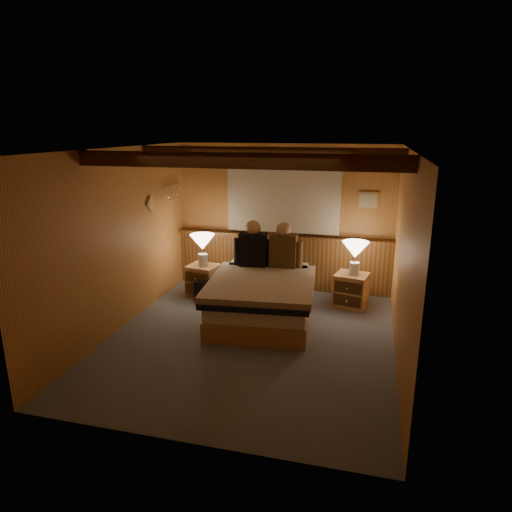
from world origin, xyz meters
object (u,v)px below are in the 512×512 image
(bed, at_px, (262,298))
(lamp_left, at_px, (202,244))
(person_left, at_px, (253,247))
(duffel_bag, at_px, (213,289))
(nightstand_right, at_px, (351,290))
(lamp_right, at_px, (355,252))
(nightstand_left, at_px, (203,280))
(person_right, at_px, (283,248))

(bed, relative_size, lamp_left, 3.78)
(person_left, height_order, duffel_bag, person_left)
(bed, bearing_deg, person_left, 110.79)
(duffel_bag, bearing_deg, nightstand_right, 0.48)
(lamp_right, xyz_separation_m, duffel_bag, (-2.18, -0.20, -0.71))
(lamp_left, xyz_separation_m, lamp_right, (2.37, 0.09, 0.01))
(nightstand_left, height_order, lamp_left, lamp_left)
(nightstand_left, distance_m, duffel_bag, 0.25)
(nightstand_left, xyz_separation_m, person_right, (1.34, -0.10, 0.65))
(lamp_left, distance_m, lamp_right, 2.37)
(bed, relative_size, lamp_right, 3.80)
(lamp_left, height_order, person_right, person_right)
(bed, xyz_separation_m, lamp_left, (-1.15, 0.72, 0.54))
(duffel_bag, bearing_deg, lamp_left, 144.55)
(lamp_left, distance_m, duffel_bag, 0.73)
(nightstand_right, bearing_deg, lamp_right, -28.06)
(lamp_left, xyz_separation_m, duffel_bag, (0.19, -0.11, -0.70))
(nightstand_right, bearing_deg, person_left, -157.87)
(nightstand_right, height_order, duffel_bag, nightstand_right)
(nightstand_right, relative_size, duffel_bag, 0.98)
(nightstand_right, relative_size, person_left, 0.75)
(bed, xyz_separation_m, person_left, (-0.28, 0.57, 0.59))
(lamp_right, distance_m, person_left, 1.52)
(bed, relative_size, nightstand_right, 3.57)
(lamp_right, bearing_deg, lamp_left, -177.79)
(person_left, bearing_deg, duffel_bag, 171.73)
(nightstand_left, bearing_deg, duffel_bag, -19.84)
(bed, distance_m, nightstand_right, 1.46)
(person_left, relative_size, person_right, 1.02)
(person_left, bearing_deg, lamp_left, 165.28)
(lamp_left, height_order, duffel_bag, lamp_left)
(nightstand_left, height_order, person_right, person_right)
(nightstand_right, distance_m, duffel_bag, 2.17)
(nightstand_left, relative_size, person_left, 0.73)
(person_right, bearing_deg, lamp_left, 174.75)
(bed, relative_size, duffel_bag, 3.50)
(bed, height_order, person_right, person_right)
(nightstand_left, height_order, duffel_bag, nightstand_left)
(lamp_right, relative_size, duffel_bag, 0.92)
(nightstand_left, bearing_deg, person_left, 0.59)
(bed, distance_m, person_left, 0.87)
(nightstand_left, bearing_deg, nightstand_right, 13.31)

